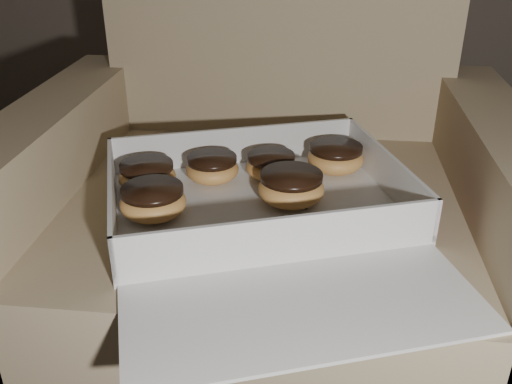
% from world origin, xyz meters
% --- Properties ---
extents(armchair, '(0.83, 0.70, 0.86)m').
position_xyz_m(armchair, '(-0.57, 1.09, 0.27)').
color(armchair, '#978460').
rests_on(armchair, floor).
extents(bakery_box, '(0.57, 0.61, 0.07)m').
position_xyz_m(bakery_box, '(-0.56, 0.94, 0.40)').
color(bakery_box, silver).
rests_on(bakery_box, armchair).
extents(donut_a, '(0.09, 0.09, 0.05)m').
position_xyz_m(donut_a, '(-0.75, 1.01, 0.42)').
color(donut_a, '#EC9A52').
rests_on(donut_a, bakery_box).
extents(donut_b, '(0.08, 0.08, 0.04)m').
position_xyz_m(donut_b, '(-0.56, 1.08, 0.42)').
color(donut_b, '#EC9A52').
rests_on(donut_b, bakery_box).
extents(donut_c, '(0.09, 0.09, 0.05)m').
position_xyz_m(donut_c, '(-0.46, 1.12, 0.42)').
color(donut_c, '#EC9A52').
rests_on(donut_c, bakery_box).
extents(donut_d, '(0.10, 0.10, 0.05)m').
position_xyz_m(donut_d, '(-0.52, 0.99, 0.42)').
color(donut_d, '#EC9A52').
rests_on(donut_d, bakery_box).
extents(donut_e, '(0.09, 0.09, 0.04)m').
position_xyz_m(donut_e, '(-0.66, 1.06, 0.42)').
color(donut_e, '#EC9A52').
rests_on(donut_e, bakery_box).
extents(donut_f, '(0.10, 0.10, 0.05)m').
position_xyz_m(donut_f, '(-0.72, 0.93, 0.42)').
color(donut_f, '#EC9A52').
rests_on(donut_f, bakery_box).
extents(crumb_a, '(0.01, 0.01, 0.00)m').
position_xyz_m(crumb_a, '(-0.53, 0.90, 0.40)').
color(crumb_a, black).
rests_on(crumb_a, bakery_box).
extents(crumb_b, '(0.01, 0.01, 0.00)m').
position_xyz_m(crumb_b, '(-0.70, 0.88, 0.40)').
color(crumb_b, black).
rests_on(crumb_b, bakery_box).
extents(crumb_c, '(0.01, 0.01, 0.00)m').
position_xyz_m(crumb_c, '(-0.50, 0.98, 0.40)').
color(crumb_c, black).
rests_on(crumb_c, bakery_box).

